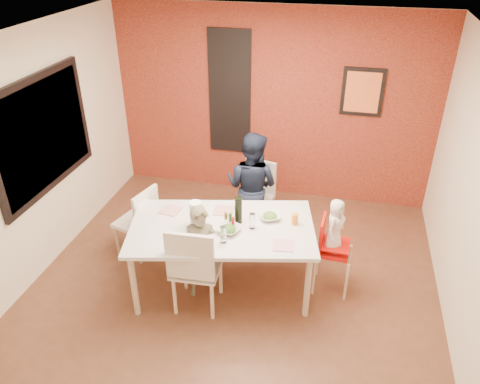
% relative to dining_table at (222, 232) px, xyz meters
% --- Properties ---
extents(ground, '(4.50, 4.50, 0.00)m').
position_rel_dining_table_xyz_m(ground, '(0.12, 0.04, -0.73)').
color(ground, brown).
rests_on(ground, ground).
extents(ceiling, '(4.50, 4.50, 0.02)m').
position_rel_dining_table_xyz_m(ceiling, '(0.12, 0.04, 1.97)').
color(ceiling, white).
rests_on(ceiling, wall_back).
extents(wall_back, '(4.50, 0.02, 2.70)m').
position_rel_dining_table_xyz_m(wall_back, '(0.12, 2.29, 0.62)').
color(wall_back, '#F2E8C8').
rests_on(wall_back, ground).
extents(wall_front, '(4.50, 0.02, 2.70)m').
position_rel_dining_table_xyz_m(wall_front, '(0.12, -2.21, 0.62)').
color(wall_front, '#F2E8C8').
rests_on(wall_front, ground).
extents(wall_left, '(0.02, 4.50, 2.70)m').
position_rel_dining_table_xyz_m(wall_left, '(-2.13, 0.04, 0.62)').
color(wall_left, '#F2E8C8').
rests_on(wall_left, ground).
extents(wall_right, '(0.02, 4.50, 2.70)m').
position_rel_dining_table_xyz_m(wall_right, '(2.37, 0.04, 0.62)').
color(wall_right, '#F2E8C8').
rests_on(wall_right, ground).
extents(brick_accent_wall, '(4.50, 0.02, 2.70)m').
position_rel_dining_table_xyz_m(brick_accent_wall, '(0.12, 2.27, 0.62)').
color(brick_accent_wall, maroon).
rests_on(brick_accent_wall, ground).
extents(picture_window_frame, '(0.05, 1.70, 1.30)m').
position_rel_dining_table_xyz_m(picture_window_frame, '(-2.10, 0.24, 0.82)').
color(picture_window_frame, black).
rests_on(picture_window_frame, wall_left).
extents(picture_window_pane, '(0.02, 1.55, 1.15)m').
position_rel_dining_table_xyz_m(picture_window_pane, '(-2.09, 0.24, 0.82)').
color(picture_window_pane, black).
rests_on(picture_window_pane, wall_left).
extents(glassblock_strip, '(0.55, 0.03, 1.70)m').
position_rel_dining_table_xyz_m(glassblock_strip, '(-0.48, 2.25, 0.77)').
color(glassblock_strip, silver).
rests_on(glassblock_strip, wall_back).
extents(glassblock_surround, '(0.60, 0.03, 1.76)m').
position_rel_dining_table_xyz_m(glassblock_surround, '(-0.48, 2.25, 0.77)').
color(glassblock_surround, black).
rests_on(glassblock_surround, wall_back).
extents(art_print_frame, '(0.54, 0.03, 0.64)m').
position_rel_dining_table_xyz_m(art_print_frame, '(1.32, 2.25, 0.92)').
color(art_print_frame, black).
rests_on(art_print_frame, wall_back).
extents(art_print_canvas, '(0.44, 0.01, 0.54)m').
position_rel_dining_table_xyz_m(art_print_canvas, '(1.32, 2.23, 0.92)').
color(art_print_canvas, orange).
rests_on(art_print_canvas, wall_back).
extents(dining_table, '(2.12, 1.47, 0.81)m').
position_rel_dining_table_xyz_m(dining_table, '(0.00, 0.00, 0.00)').
color(dining_table, silver).
rests_on(dining_table, ground).
extents(chair_near, '(0.51, 0.51, 1.05)m').
position_rel_dining_table_xyz_m(chair_near, '(-0.18, -0.42, -0.15)').
color(chair_near, silver).
rests_on(chair_near, ground).
extents(chair_far, '(0.52, 0.52, 0.92)m').
position_rel_dining_table_xyz_m(chair_far, '(0.12, 1.30, -0.22)').
color(chair_far, silver).
rests_on(chair_far, ground).
extents(chair_left, '(0.52, 0.52, 0.91)m').
position_rel_dining_table_xyz_m(chair_left, '(-1.11, 0.35, -0.22)').
color(chair_left, white).
rests_on(chair_left, ground).
extents(high_chair, '(0.39, 0.39, 0.89)m').
position_rel_dining_table_xyz_m(high_chair, '(1.14, 0.26, -0.20)').
color(high_chair, red).
rests_on(high_chair, ground).
extents(child_near, '(0.46, 0.36, 1.10)m').
position_rel_dining_table_xyz_m(child_near, '(-0.18, -0.17, -0.18)').
color(child_near, brown).
rests_on(child_near, ground).
extents(child_far, '(0.81, 0.70, 1.44)m').
position_rel_dining_table_xyz_m(child_far, '(0.10, 1.06, -0.01)').
color(child_far, black).
rests_on(child_far, ground).
extents(toddler, '(0.28, 0.34, 0.60)m').
position_rel_dining_table_xyz_m(toddler, '(1.16, 0.26, 0.09)').
color(toddler, silver).
rests_on(toddler, high_chair).
extents(plate_near_left, '(0.27, 0.27, 0.01)m').
position_rel_dining_table_xyz_m(plate_near_left, '(-0.25, -0.43, 0.08)').
color(plate_near_left, white).
rests_on(plate_near_left, dining_table).
extents(plate_far_mid, '(0.23, 0.23, 0.01)m').
position_rel_dining_table_xyz_m(plate_far_mid, '(-0.06, 0.30, 0.08)').
color(plate_far_mid, silver).
rests_on(plate_far_mid, dining_table).
extents(plate_near_right, '(0.22, 0.22, 0.01)m').
position_rel_dining_table_xyz_m(plate_near_right, '(0.68, -0.19, 0.08)').
color(plate_near_right, white).
rests_on(plate_near_right, dining_table).
extents(plate_far_left, '(0.24, 0.24, 0.01)m').
position_rel_dining_table_xyz_m(plate_far_left, '(-0.64, 0.17, 0.08)').
color(plate_far_left, white).
rests_on(plate_far_left, dining_table).
extents(salad_bowl_a, '(0.30, 0.30, 0.06)m').
position_rel_dining_table_xyz_m(salad_bowl_a, '(0.09, -0.08, 0.10)').
color(salad_bowl_a, white).
rests_on(salad_bowl_a, dining_table).
extents(salad_bowl_b, '(0.30, 0.30, 0.06)m').
position_rel_dining_table_xyz_m(salad_bowl_b, '(0.47, 0.26, 0.10)').
color(salad_bowl_b, white).
rests_on(salad_bowl_b, dining_table).
extents(wine_bottle, '(0.08, 0.08, 0.30)m').
position_rel_dining_table_xyz_m(wine_bottle, '(0.15, 0.12, 0.22)').
color(wine_bottle, black).
rests_on(wine_bottle, dining_table).
extents(wine_glass_a, '(0.06, 0.06, 0.18)m').
position_rel_dining_table_xyz_m(wine_glass_a, '(0.09, -0.26, 0.16)').
color(wine_glass_a, white).
rests_on(wine_glass_a, dining_table).
extents(wine_glass_b, '(0.06, 0.06, 0.18)m').
position_rel_dining_table_xyz_m(wine_glass_b, '(0.32, 0.05, 0.16)').
color(wine_glass_b, white).
rests_on(wine_glass_b, dining_table).
extents(paper_towel_roll, '(0.13, 0.13, 0.29)m').
position_rel_dining_table_xyz_m(paper_towel_roll, '(-0.26, -0.05, 0.22)').
color(paper_towel_roll, white).
rests_on(paper_towel_roll, dining_table).
extents(condiment_red, '(0.03, 0.03, 0.13)m').
position_rel_dining_table_xyz_m(condiment_red, '(0.12, 0.01, 0.14)').
color(condiment_red, red).
rests_on(condiment_red, dining_table).
extents(condiment_green, '(0.04, 0.04, 0.14)m').
position_rel_dining_table_xyz_m(condiment_green, '(0.08, 0.05, 0.14)').
color(condiment_green, '#276822').
rests_on(condiment_green, dining_table).
extents(condiment_brown, '(0.03, 0.03, 0.13)m').
position_rel_dining_table_xyz_m(condiment_brown, '(0.02, 0.08, 0.13)').
color(condiment_brown, brown).
rests_on(condiment_brown, dining_table).
extents(sippy_cup, '(0.07, 0.07, 0.12)m').
position_rel_dining_table_xyz_m(sippy_cup, '(0.74, 0.22, 0.13)').
color(sippy_cup, orange).
rests_on(sippy_cup, dining_table).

